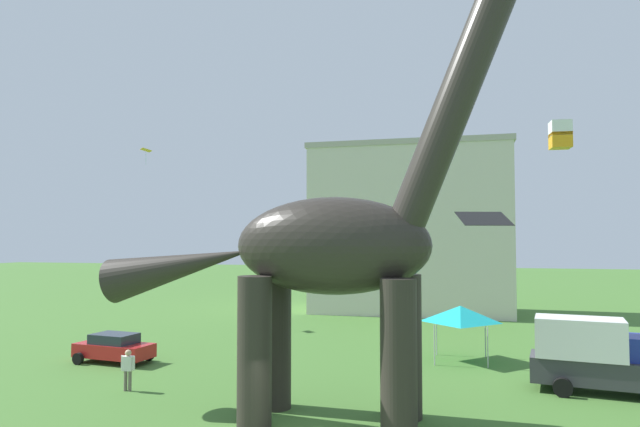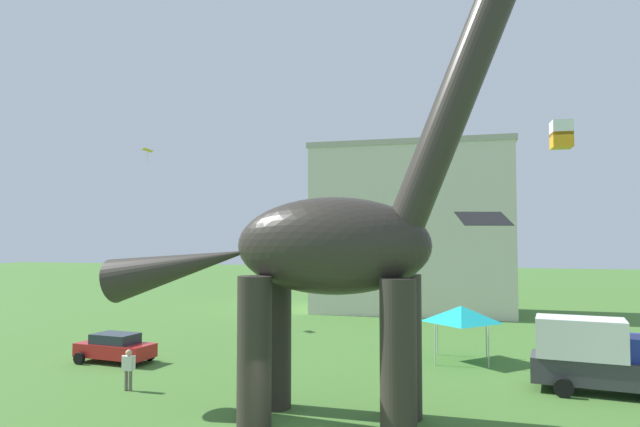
{
  "view_description": "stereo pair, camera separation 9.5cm",
  "coord_description": "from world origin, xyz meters",
  "px_view_note": "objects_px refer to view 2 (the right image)",
  "views": [
    {
      "loc": [
        5.57,
        -16.75,
        6.62
      ],
      "look_at": [
        0.31,
        4.18,
        7.64
      ],
      "focal_mm": 31.08,
      "sensor_mm": 36.0,
      "label": 1
    },
    {
      "loc": [
        5.67,
        -16.73,
        6.62
      ],
      "look_at": [
        0.31,
        4.18,
        7.64
      ],
      "focal_mm": 31.08,
      "sensor_mm": 36.0,
      "label": 2
    }
  ],
  "objects_px": {
    "parked_sedan_left": "(115,347)",
    "parked_box_truck": "(598,355)",
    "festival_canopy_tent": "(461,314)",
    "kite_trailing": "(483,218)",
    "kite_mid_right": "(561,135)",
    "person_far_spectator": "(129,366)",
    "kite_high_left": "(148,150)",
    "dinosaur_sculpture": "(329,246)"
  },
  "relations": [
    {
      "from": "dinosaur_sculpture",
      "to": "kite_high_left",
      "type": "bearing_deg",
      "value": 163.56
    },
    {
      "from": "person_far_spectator",
      "to": "kite_high_left",
      "type": "relative_size",
      "value": 1.39
    },
    {
      "from": "parked_box_truck",
      "to": "kite_high_left",
      "type": "relative_size",
      "value": 4.57
    },
    {
      "from": "kite_high_left",
      "to": "kite_trailing",
      "type": "bearing_deg",
      "value": -39.72
    },
    {
      "from": "kite_mid_right",
      "to": "festival_canopy_tent",
      "type": "bearing_deg",
      "value": 174.73
    },
    {
      "from": "parked_sedan_left",
      "to": "kite_trailing",
      "type": "xyz_separation_m",
      "value": [
        18.87,
        -8.08,
        6.49
      ]
    },
    {
      "from": "parked_sedan_left",
      "to": "kite_trailing",
      "type": "relative_size",
      "value": 2.38
    },
    {
      "from": "person_far_spectator",
      "to": "festival_canopy_tent",
      "type": "xyz_separation_m",
      "value": [
        14.18,
        9.7,
        1.46
      ]
    },
    {
      "from": "parked_box_truck",
      "to": "festival_canopy_tent",
      "type": "height_order",
      "value": "parked_box_truck"
    },
    {
      "from": "parked_box_truck",
      "to": "kite_trailing",
      "type": "bearing_deg",
      "value": -112.97
    },
    {
      "from": "parked_box_truck",
      "to": "kite_high_left",
      "type": "xyz_separation_m",
      "value": [
        -29.87,
        12.72,
        12.1
      ]
    },
    {
      "from": "kite_mid_right",
      "to": "parked_sedan_left",
      "type": "bearing_deg",
      "value": -169.14
    },
    {
      "from": "dinosaur_sculpture",
      "to": "parked_box_truck",
      "type": "xyz_separation_m",
      "value": [
        10.36,
        6.54,
        -4.74
      ]
    },
    {
      "from": "parked_sedan_left",
      "to": "kite_mid_right",
      "type": "distance_m",
      "value": 26.3
    },
    {
      "from": "person_far_spectator",
      "to": "festival_canopy_tent",
      "type": "distance_m",
      "value": 17.24
    },
    {
      "from": "parked_sedan_left",
      "to": "kite_high_left",
      "type": "distance_m",
      "value": 19.05
    },
    {
      "from": "festival_canopy_tent",
      "to": "kite_trailing",
      "type": "relative_size",
      "value": 1.71
    },
    {
      "from": "kite_high_left",
      "to": "parked_box_truck",
      "type": "bearing_deg",
      "value": -23.06
    },
    {
      "from": "kite_high_left",
      "to": "parked_sedan_left",
      "type": "bearing_deg",
      "value": -64.43
    },
    {
      "from": "kite_trailing",
      "to": "kite_mid_right",
      "type": "bearing_deg",
      "value": 70.5
    },
    {
      "from": "dinosaur_sculpture",
      "to": "kite_mid_right",
      "type": "height_order",
      "value": "dinosaur_sculpture"
    },
    {
      "from": "parked_sedan_left",
      "to": "dinosaur_sculpture",
      "type": "bearing_deg",
      "value": -19.39
    },
    {
      "from": "parked_sedan_left",
      "to": "parked_box_truck",
      "type": "relative_size",
      "value": 0.75
    },
    {
      "from": "parked_box_truck",
      "to": "kite_mid_right",
      "type": "height_order",
      "value": "kite_mid_right"
    },
    {
      "from": "dinosaur_sculpture",
      "to": "kite_trailing",
      "type": "bearing_deg",
      "value": 13.38
    },
    {
      "from": "parked_sedan_left",
      "to": "parked_box_truck",
      "type": "bearing_deg",
      "value": 6.62
    },
    {
      "from": "dinosaur_sculpture",
      "to": "person_far_spectator",
      "type": "height_order",
      "value": "dinosaur_sculpture"
    },
    {
      "from": "parked_sedan_left",
      "to": "parked_box_truck",
      "type": "xyz_separation_m",
      "value": [
        23.84,
        -0.11,
        0.84
      ]
    },
    {
      "from": "parked_sedan_left",
      "to": "kite_high_left",
      "type": "xyz_separation_m",
      "value": [
        -6.03,
        12.61,
        12.94
      ]
    },
    {
      "from": "person_far_spectator",
      "to": "festival_canopy_tent",
      "type": "relative_size",
      "value": 0.57
    },
    {
      "from": "kite_mid_right",
      "to": "kite_trailing",
      "type": "distance_m",
      "value": 14.16
    },
    {
      "from": "parked_box_truck",
      "to": "kite_high_left",
      "type": "distance_m",
      "value": 34.65
    },
    {
      "from": "person_far_spectator",
      "to": "kite_trailing",
      "type": "height_order",
      "value": "kite_trailing"
    },
    {
      "from": "parked_box_truck",
      "to": "festival_canopy_tent",
      "type": "xyz_separation_m",
      "value": [
        -5.71,
        5.06,
        0.9
      ]
    },
    {
      "from": "kite_high_left",
      "to": "dinosaur_sculpture",
      "type": "bearing_deg",
      "value": -44.64
    },
    {
      "from": "person_far_spectator",
      "to": "parked_sedan_left",
      "type": "bearing_deg",
      "value": 33.8
    },
    {
      "from": "person_far_spectator",
      "to": "kite_trailing",
      "type": "relative_size",
      "value": 0.97
    },
    {
      "from": "parked_box_truck",
      "to": "kite_high_left",
      "type": "height_order",
      "value": "kite_high_left"
    },
    {
      "from": "parked_sedan_left",
      "to": "festival_canopy_tent",
      "type": "bearing_deg",
      "value": 22.15
    },
    {
      "from": "person_far_spectator",
      "to": "kite_mid_right",
      "type": "xyz_separation_m",
      "value": [
        19.37,
        9.22,
        11.03
      ]
    },
    {
      "from": "person_far_spectator",
      "to": "kite_mid_right",
      "type": "relative_size",
      "value": 1.24
    },
    {
      "from": "parked_box_truck",
      "to": "kite_mid_right",
      "type": "distance_m",
      "value": 11.43
    }
  ]
}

